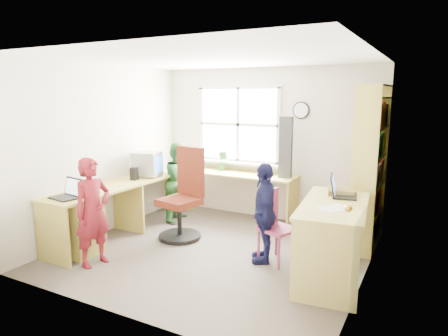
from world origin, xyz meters
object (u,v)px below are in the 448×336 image
Objects in this scene: l_desk at (120,209)px; laptop_left at (68,193)px; person_green at (180,182)px; bookshelf at (370,171)px; person_navy at (264,213)px; potted_plant at (222,161)px; person_red at (93,212)px; crt_monitor at (147,164)px; cd_tower at (286,147)px; right_desk at (334,223)px; laptop_right at (340,191)px; swivel_chair at (184,199)px; wooden_chair at (274,223)px.

laptop_left reaches higher than l_desk.
person_green is at bearing 88.24° from laptop_left.
person_navy is at bearing -130.95° from bookshelf.
potted_plant is (0.61, 1.78, 0.46)m from l_desk.
person_red is at bearing 4.49° from laptop_left.
cd_tower is (1.88, 0.93, 0.27)m from crt_monitor.
potted_plant is (-2.17, 1.49, 0.30)m from right_desk.
right_desk is at bearing 5.97° from l_desk.
laptop_right is 1.59m from cd_tower.
swivel_chair is at bearing 64.48° from laptop_left.
bookshelf is at bearing -22.97° from laptop_right.
swivel_chair is 1.38× the size of cd_tower.
swivel_chair is at bearing 40.95° from l_desk.
bookshelf is 1.29m from cd_tower.
bookshelf is (2.96, 1.47, 0.55)m from l_desk.
cd_tower is (-1.07, 1.45, 0.60)m from right_desk.
l_desk is at bearing -148.59° from wooden_chair.
person_navy reaches higher than laptop_right.
l_desk is 2.33× the size of swivel_chair.
laptop_right is at bearing 37.31° from wooden_chair.
swivel_chair is 0.95m from crt_monitor.
swivel_chair is 1.05× the size of person_navy.
potted_plant is at bearing 80.61° from laptop_left.
laptop_left is at bearing -108.19° from potted_plant.
person_navy is (-0.82, 0.03, -0.01)m from right_desk.
potted_plant is at bearing 156.80° from wooden_chair.
laptop_left is at bearing -103.17° from crt_monitor.
swivel_chair reaches higher than person_navy.
laptop_right is (2.77, 0.60, 0.44)m from l_desk.
l_desk is 2.56m from cd_tower.
laptop_left is 0.46m from person_red.
l_desk is at bearing 83.00° from laptop_left.
wooden_chair is at bearing -23.18° from crt_monitor.
laptop_right reaches higher than right_desk.
right_desk is 2.73m from person_red.
right_desk reaches higher than l_desk.
person_navy is at bearing 1.35° from swivel_chair.
person_green is (-2.62, 0.90, 0.02)m from right_desk.
wooden_chair is (-0.90, -1.08, -0.53)m from bookshelf.
crt_monitor is 0.35× the size of person_green.
cd_tower is at bearing 60.05° from swivel_chair.
person_red reaches higher than right_desk.
bookshelf reaches higher than person_red.
l_desk is 6.69× the size of crt_monitor.
potted_plant is 0.79m from person_green.
bookshelf is 2.44× the size of wooden_chair.
potted_plant is (-0.04, 1.21, 0.37)m from swivel_chair.
cd_tower is (1.71, 1.74, 0.75)m from l_desk.
laptop_left is at bearing -134.14° from wooden_chair.
right_desk is 4.02× the size of laptop_left.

